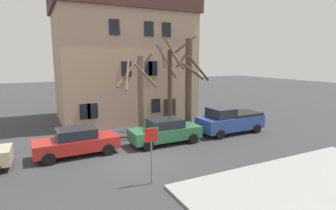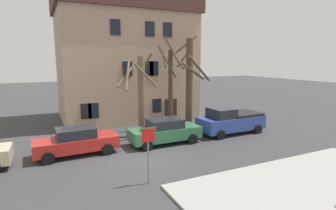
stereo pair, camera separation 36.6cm
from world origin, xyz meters
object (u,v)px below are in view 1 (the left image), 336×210
tree_bare_mid (170,86)px  tree_bare_far (188,81)px  car_green_sedan (165,131)px  building_main (124,58)px  pickup_truck_blue (230,120)px  tree_bare_near (140,93)px  street_sign_pole (151,145)px  car_red_sedan (77,142)px

tree_bare_mid → tree_bare_far: size_ratio=0.98×
tree_bare_far → car_green_sedan: 5.03m
building_main → car_green_sedan: (-0.19, -9.34, -4.87)m
tree_bare_mid → pickup_truck_blue: size_ratio=1.42×
tree_bare_near → street_sign_pole: size_ratio=2.32×
pickup_truck_blue → car_green_sedan: bearing=-178.0°
tree_bare_mid → street_sign_pole: 10.38m
building_main → car_red_sedan: bearing=-122.6°
car_red_sedan → tree_bare_near: bearing=24.0°
tree_bare_near → car_green_sedan: size_ratio=1.27×
pickup_truck_blue → car_red_sedan: bearing=179.5°
tree_bare_near → car_green_sedan: 3.47m
tree_bare_near → pickup_truck_blue: size_ratio=1.17×
tree_bare_mid → car_green_sedan: tree_bare_mid is taller
car_red_sedan → pickup_truck_blue: size_ratio=0.92×
tree_bare_near → car_red_sedan: size_ratio=1.27×
car_green_sedan → tree_bare_mid: bearing=59.4°
pickup_truck_blue → street_sign_pole: size_ratio=1.98×
tree_bare_far → car_green_sedan: tree_bare_far is taller
car_red_sedan → pickup_truck_blue: pickup_truck_blue is taller
tree_bare_near → car_green_sedan: (0.82, -2.41, -2.35)m
building_main → car_red_sedan: (-5.79, -9.06, -4.90)m
tree_bare_mid → pickup_truck_blue: 5.46m
building_main → pickup_truck_blue: building_main is taller
tree_bare_mid → tree_bare_far: tree_bare_far is taller
tree_bare_far → street_sign_pole: (-6.33, -7.49, -2.06)m
building_main → tree_bare_far: bearing=-66.7°
car_green_sedan → car_red_sedan: bearing=177.1°
car_red_sedan → car_green_sedan: 5.61m
street_sign_pole → tree_bare_far: bearing=49.8°
building_main → car_green_sedan: 10.54m
tree_bare_far → car_green_sedan: size_ratio=1.57×
tree_bare_near → pickup_truck_blue: bearing=-19.2°
street_sign_pole → tree_bare_mid: bearing=58.6°
tree_bare_mid → tree_bare_far: (1.00, -1.26, 0.42)m
pickup_truck_blue → street_sign_pole: (-8.71, -5.26, 0.87)m
tree_bare_mid → tree_bare_near: bearing=-156.9°
tree_bare_mid → tree_bare_far: bearing=-51.6°
pickup_truck_blue → tree_bare_near: bearing=160.8°
tree_bare_near → car_green_sedan: tree_bare_near is taller
building_main → pickup_truck_blue: size_ratio=2.39×
building_main → street_sign_pole: building_main is taller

